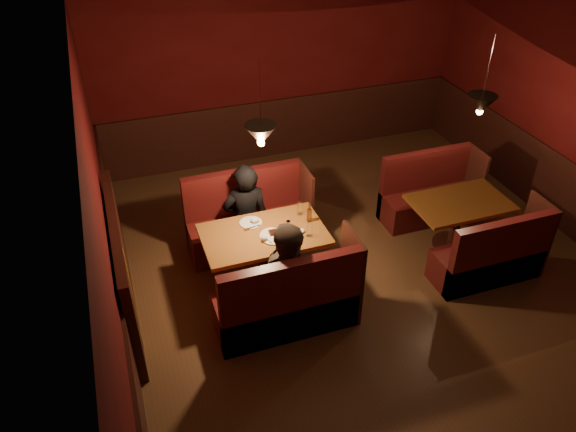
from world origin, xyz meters
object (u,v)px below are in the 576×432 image
object	(u,v)px
second_bench_near	(491,259)
main_bench_near	(290,306)
second_bench_far	(428,197)
diner_a	(245,199)
main_bench_far	(249,224)
diner_b	(292,264)
second_table	(458,213)
main_table	(265,245)

from	to	relation	value
second_bench_near	main_bench_near	bearing A→B (deg)	179.57
second_bench_far	diner_a	distance (m)	2.73
main_bench_far	diner_b	size ratio (longest dim) A/B	0.96
main_bench_far	second_table	bearing A→B (deg)	-19.48
main_bench_far	second_bench_far	distance (m)	2.63
main_table	second_bench_near	xyz separation A→B (m)	(2.64, -0.84, -0.28)
main_bench_near	diner_b	distance (m)	0.51
main_table	main_bench_near	bearing A→B (deg)	-88.90
main_table	diner_b	world-z (taller)	diner_b
diner_b	second_table	bearing A→B (deg)	-6.88
second_table	diner_b	world-z (taller)	diner_b
diner_a	second_bench_far	bearing A→B (deg)	-176.73
main_table	second_bench_near	world-z (taller)	main_table
main_bench_far	second_bench_far	world-z (taller)	main_bench_far
second_table	second_bench_far	xyz separation A→B (m)	(0.03, 0.75, -0.21)
main_table	second_table	world-z (taller)	main_table
main_bench_far	diner_a	world-z (taller)	diner_a
diner_b	main_table	bearing A→B (deg)	76.68
diner_a	diner_b	distance (m)	1.41
second_bench_near	diner_b	size ratio (longest dim) A/B	0.83
second_bench_near	diner_b	xyz separation A→B (m)	(-2.55, 0.15, 0.52)
main_bench_far	diner_b	world-z (taller)	diner_b
main_table	main_bench_near	xyz separation A→B (m)	(0.02, -0.82, -0.25)
second_table	second_bench_near	xyz separation A→B (m)	(0.03, -0.75, -0.21)
main_table	second_table	xyz separation A→B (m)	(2.61, -0.10, -0.07)
second_bench_far	second_bench_near	size ratio (longest dim) A/B	1.00
second_bench_far	second_bench_near	bearing A→B (deg)	-90.00
main_bench_near	diner_a	world-z (taller)	diner_a
second_bench_far	main_bench_far	bearing A→B (deg)	176.32
main_bench_near	diner_b	bearing A→B (deg)	61.17
second_table	second_bench_far	world-z (taller)	second_bench_far
main_bench_near	second_bench_near	bearing A→B (deg)	-0.43
second_table	diner_a	world-z (taller)	diner_a
main_bench_near	main_bench_far	bearing A→B (deg)	90.00
main_bench_near	second_table	distance (m)	2.70
main_bench_near	second_table	bearing A→B (deg)	15.70
main_bench_near	second_bench_far	xyz separation A→B (m)	(2.62, 1.48, -0.03)
main_bench_near	diner_b	world-z (taller)	diner_b
main_bench_far	diner_b	distance (m)	1.60
main_table	main_bench_far	distance (m)	0.86
main_table	diner_a	xyz separation A→B (m)	(-0.04, 0.70, 0.23)
second_bench_near	diner_a	size ratio (longest dim) A/B	0.84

